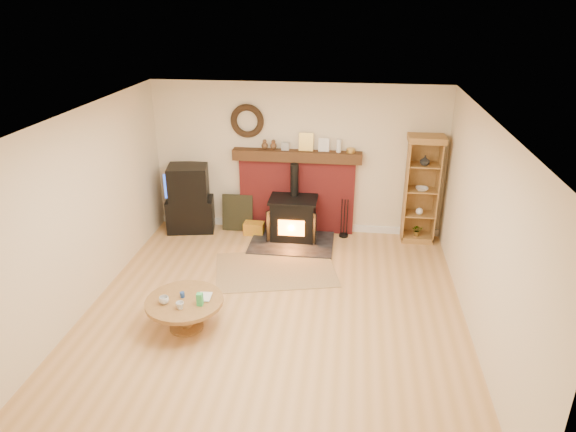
# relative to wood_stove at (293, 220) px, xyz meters

# --- Properties ---
(ground) EXTENTS (5.50, 5.50, 0.00)m
(ground) POSITION_rel_wood_stove_xyz_m (0.02, -2.27, -0.37)
(ground) COLOR tan
(ground) RESTS_ON ground
(room_shell) EXTENTS (5.02, 5.52, 2.61)m
(room_shell) POSITION_rel_wood_stove_xyz_m (-0.00, -2.18, 1.35)
(room_shell) COLOR beige
(room_shell) RESTS_ON ground
(chimney_breast) EXTENTS (2.20, 0.22, 1.78)m
(chimney_breast) POSITION_rel_wood_stove_xyz_m (0.02, 0.39, 0.44)
(chimney_breast) COLOR maroon
(chimney_breast) RESTS_ON ground
(wood_stove) EXTENTS (1.40, 1.00, 1.31)m
(wood_stove) POSITION_rel_wood_stove_xyz_m (0.00, 0.00, 0.00)
(wood_stove) COLOR black
(wood_stove) RESTS_ON ground
(area_rug) EXTENTS (2.05, 1.63, 0.01)m
(area_rug) POSITION_rel_wood_stove_xyz_m (-0.14, -1.12, -0.36)
(area_rug) COLOR brown
(area_rug) RESTS_ON ground
(tv_unit) EXTENTS (0.90, 0.70, 1.19)m
(tv_unit) POSITION_rel_wood_stove_xyz_m (-1.87, 0.19, 0.20)
(tv_unit) COLOR black
(tv_unit) RESTS_ON ground
(curio_cabinet) EXTENTS (0.59, 0.43, 1.84)m
(curio_cabinet) POSITION_rel_wood_stove_xyz_m (2.12, 0.28, 0.56)
(curio_cabinet) COLOR brown
(curio_cabinet) RESTS_ON ground
(firelog_box) EXTENTS (0.36, 0.23, 0.22)m
(firelog_box) POSITION_rel_wood_stove_xyz_m (-0.71, 0.13, -0.26)
(firelog_box) COLOR yellow
(firelog_box) RESTS_ON ground
(leaning_painting) EXTENTS (0.55, 0.15, 0.65)m
(leaning_painting) POSITION_rel_wood_stove_xyz_m (-1.03, 0.28, -0.04)
(leaning_painting) COLOR black
(leaning_painting) RESTS_ON ground
(fire_tools) EXTENTS (0.16, 0.16, 0.70)m
(fire_tools) POSITION_rel_wood_stove_xyz_m (0.87, 0.23, -0.23)
(fire_tools) COLOR black
(fire_tools) RESTS_ON ground
(coffee_table) EXTENTS (0.97, 0.97, 0.57)m
(coffee_table) POSITION_rel_wood_stove_xyz_m (-1.03, -2.74, -0.03)
(coffee_table) COLOR brown
(coffee_table) RESTS_ON ground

